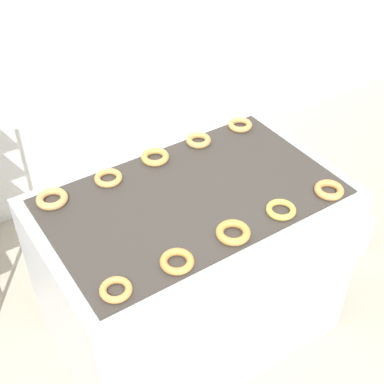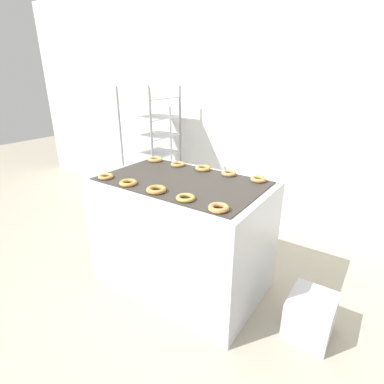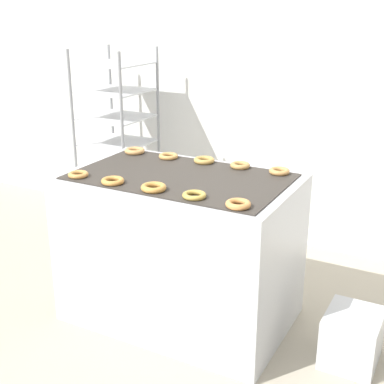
# 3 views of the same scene
# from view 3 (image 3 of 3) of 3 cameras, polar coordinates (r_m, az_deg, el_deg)

# --- Properties ---
(ground_plane) EXTENTS (14.00, 14.00, 0.00)m
(ground_plane) POSITION_cam_3_polar(r_m,az_deg,el_deg) (3.13, -7.56, -18.67)
(ground_plane) COLOR #B2A893
(wall_back) EXTENTS (8.00, 0.05, 2.80)m
(wall_back) POSITION_cam_3_polar(r_m,az_deg,el_deg) (4.39, 8.18, 12.42)
(wall_back) COLOR white
(wall_back) RESTS_ON ground_plane
(fryer_machine) EXTENTS (1.37, 0.86, 0.95)m
(fryer_machine) POSITION_cam_3_polar(r_m,az_deg,el_deg) (3.36, -1.21, -6.03)
(fryer_machine) COLOR silver
(fryer_machine) RESTS_ON ground_plane
(baking_rack_cart) EXTENTS (0.51, 0.55, 1.59)m
(baking_rack_cart) POSITION_cam_3_polar(r_m,az_deg,el_deg) (4.57, -7.92, 5.17)
(baking_rack_cart) COLOR gray
(baking_rack_cart) RESTS_ON ground_plane
(glaze_bin) EXTENTS (0.30, 0.35, 0.30)m
(glaze_bin) POSITION_cam_3_polar(r_m,az_deg,el_deg) (3.24, 16.68, -14.67)
(glaze_bin) COLOR silver
(glaze_bin) RESTS_ON ground_plane
(donut_near_leftmost) EXTENTS (0.12, 0.12, 0.03)m
(donut_near_leftmost) POSITION_cam_3_polar(r_m,az_deg,el_deg) (3.24, -12.04, 1.84)
(donut_near_leftmost) COLOR #D4944B
(donut_near_leftmost) RESTS_ON fryer_machine
(donut_near_left) EXTENTS (0.13, 0.13, 0.03)m
(donut_near_left) POSITION_cam_3_polar(r_m,az_deg,el_deg) (3.08, -8.46, 1.18)
(donut_near_left) COLOR #DA9345
(donut_near_left) RESTS_ON fryer_machine
(donut_near_center) EXTENTS (0.14, 0.14, 0.03)m
(donut_near_center) POSITION_cam_3_polar(r_m,az_deg,el_deg) (2.94, -4.18, 0.49)
(donut_near_center) COLOR gold
(donut_near_center) RESTS_ON fryer_machine
(donut_near_right) EXTENTS (0.13, 0.13, 0.03)m
(donut_near_right) POSITION_cam_3_polar(r_m,az_deg,el_deg) (2.82, 0.24, -0.35)
(donut_near_right) COLOR gold
(donut_near_right) RESTS_ON fryer_machine
(donut_near_rightmost) EXTENTS (0.13, 0.13, 0.03)m
(donut_near_rightmost) POSITION_cam_3_polar(r_m,az_deg,el_deg) (2.70, 4.95, -1.30)
(donut_near_rightmost) COLOR #DC924D
(donut_near_rightmost) RESTS_ON fryer_machine
(donut_far_leftmost) EXTENTS (0.14, 0.14, 0.03)m
(donut_far_leftmost) POSITION_cam_3_polar(r_m,az_deg,el_deg) (3.69, -6.14, 4.39)
(donut_far_leftmost) COLOR tan
(donut_far_leftmost) RESTS_ON fryer_machine
(donut_far_left) EXTENTS (0.13, 0.13, 0.03)m
(donut_far_left) POSITION_cam_3_polar(r_m,az_deg,el_deg) (3.55, -2.54, 3.84)
(donut_far_left) COLOR tan
(donut_far_left) RESTS_ON fryer_machine
(donut_far_center) EXTENTS (0.13, 0.13, 0.03)m
(donut_far_center) POSITION_cam_3_polar(r_m,az_deg,el_deg) (3.45, 1.25, 3.42)
(donut_far_center) COLOR tan
(donut_far_center) RESTS_ON fryer_machine
(donut_far_right) EXTENTS (0.12, 0.12, 0.03)m
(donut_far_right) POSITION_cam_3_polar(r_m,az_deg,el_deg) (3.35, 5.16, 2.85)
(donut_far_right) COLOR tan
(donut_far_right) RESTS_ON fryer_machine
(donut_far_rightmost) EXTENTS (0.12, 0.12, 0.03)m
(donut_far_rightmost) POSITION_cam_3_polar(r_m,az_deg,el_deg) (3.27, 9.30, 2.21)
(donut_far_rightmost) COLOR tan
(donut_far_rightmost) RESTS_ON fryer_machine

